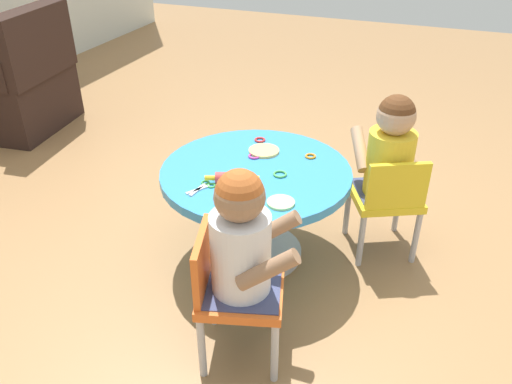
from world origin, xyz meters
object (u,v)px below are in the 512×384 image
seated_child_left (242,238)px  craft_scissors (204,187)px  child_chair_right (387,198)px  rolling_pin (232,178)px  child_chair_left (232,289)px  armchair_dark (14,86)px  seated_child_right (391,150)px  craft_table (256,192)px

seated_child_left → craft_scissors: 0.48m
child_chair_right → rolling_pin: size_ratio=2.40×
child_chair_left → craft_scissors: child_chair_left is taller
seated_child_left → child_chair_right: bearing=-25.0°
rolling_pin → seated_child_left: bearing=-152.5°
armchair_dark → craft_scissors: size_ratio=5.97×
child_chair_left → seated_child_left: seated_child_left is taller
child_chair_right → rolling_pin: child_chair_right is taller
child_chair_left → child_chair_right: (0.83, -0.42, 0.00)m
armchair_dark → craft_scissors: 2.25m
seated_child_left → armchair_dark: (1.37, 2.32, -0.22)m
armchair_dark → craft_scissors: armchair_dark is taller
armchair_dark → seated_child_left: bearing=-120.6°
seated_child_right → rolling_pin: (-0.43, 0.59, -0.04)m
craft_table → child_chair_right: child_chair_right is taller
seated_child_left → craft_scissors: seated_child_left is taller
child_chair_left → armchair_dark: bearing=58.8°
craft_table → armchair_dark: bearing=69.8°
craft_table → child_chair_left: child_chair_left is taller
rolling_pin → craft_scissors: size_ratio=1.57×
craft_table → armchair_dark: size_ratio=1.00×
child_chair_left → seated_child_right: size_ratio=1.05×
rolling_pin → child_chair_right: bearing=-57.2°
rolling_pin → craft_scissors: rolling_pin is taller
craft_table → armchair_dark: armchair_dark is taller
seated_child_right → armchair_dark: armchair_dark is taller
seated_child_left → armchair_dark: size_ratio=0.60×
armchair_dark → rolling_pin: size_ratio=3.81×
child_chair_left → armchair_dark: armchair_dark is taller
child_chair_right → craft_table: bearing=113.4°
craft_table → rolling_pin: rolling_pin is taller
seated_child_right → rolling_pin: seated_child_right is taller
seated_child_right → child_chair_left: bearing=155.1°
child_chair_left → craft_scissors: (0.37, 0.28, 0.16)m
armchair_dark → rolling_pin: (-0.94, -2.10, 0.18)m
child_chair_right → craft_scissors: size_ratio=3.77×
craft_table → seated_child_right: (0.28, -0.54, 0.18)m
child_chair_left → seated_child_left: 0.23m
rolling_pin → child_chair_left: bearing=-157.2°
seated_child_left → child_chair_right: seated_child_left is taller
child_chair_left → craft_scissors: size_ratio=3.77×
craft_table → seated_child_left: (-0.58, -0.17, 0.18)m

